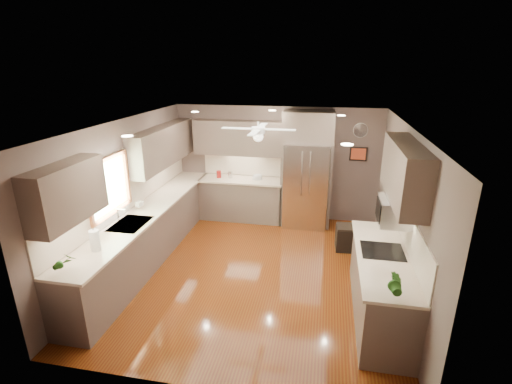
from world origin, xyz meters
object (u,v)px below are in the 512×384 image
(canister_b, at_px, (230,175))
(potted_plant_right, at_px, (395,284))
(bowl, at_px, (257,179))
(refrigerator, at_px, (307,172))
(soap_bottle, at_px, (140,203))
(stool, at_px, (347,237))
(potted_plant_left, at_px, (65,261))
(microwave, at_px, (394,211))
(canister_a, at_px, (219,174))
(paper_towel, at_px, (95,241))

(canister_b, height_order, potted_plant_right, potted_plant_right)
(canister_b, bearing_deg, bowl, -3.85)
(canister_b, xyz_separation_m, refrigerator, (1.69, -0.06, 0.18))
(canister_b, height_order, bowl, canister_b)
(soap_bottle, xyz_separation_m, potted_plant_right, (3.98, -1.91, 0.07))
(refrigerator, height_order, stool, refrigerator)
(soap_bottle, height_order, potted_plant_right, potted_plant_right)
(potted_plant_right, bearing_deg, stool, 96.66)
(potted_plant_left, distance_m, stool, 4.76)
(potted_plant_right, bearing_deg, microwave, 83.83)
(bowl, bearing_deg, canister_a, 179.28)
(potted_plant_left, xyz_separation_m, bowl, (1.57, 4.18, -0.13))
(stool, relative_size, paper_towel, 1.42)
(potted_plant_left, bearing_deg, bowl, 69.39)
(canister_a, bearing_deg, potted_plant_right, -51.58)
(microwave, bearing_deg, bowl, 131.29)
(refrigerator, bearing_deg, canister_a, 179.14)
(potted_plant_right, relative_size, stool, 0.69)
(potted_plant_right, bearing_deg, canister_a, 128.42)
(canister_b, xyz_separation_m, stool, (2.55, -1.11, -0.77))
(microwave, bearing_deg, potted_plant_left, -159.83)
(refrigerator, bearing_deg, canister_b, 177.97)
(bowl, height_order, microwave, microwave)
(potted_plant_left, bearing_deg, stool, 41.69)
(refrigerator, height_order, paper_towel, refrigerator)
(canister_b, height_order, potted_plant_left, potted_plant_left)
(canister_b, bearing_deg, soap_bottle, -117.76)
(canister_b, bearing_deg, microwave, -42.56)
(microwave, distance_m, stool, 2.12)
(soap_bottle, bearing_deg, bowl, 49.92)
(potted_plant_right, height_order, microwave, microwave)
(microwave, bearing_deg, refrigerator, 116.09)
(refrigerator, bearing_deg, potted_plant_left, -122.38)
(paper_towel, bearing_deg, potted_plant_right, -5.38)
(potted_plant_left, relative_size, microwave, 0.59)
(bowl, relative_size, paper_towel, 0.67)
(soap_bottle, xyz_separation_m, paper_towel, (0.15, -1.55, 0.05))
(canister_a, relative_size, bowl, 0.73)
(potted_plant_right, xyz_separation_m, paper_towel, (-3.83, 0.36, -0.02))
(bowl, bearing_deg, paper_towel, -113.63)
(soap_bottle, distance_m, microwave, 4.19)
(canister_b, relative_size, refrigerator, 0.06)
(canister_b, bearing_deg, paper_towel, -104.65)
(paper_towel, bearing_deg, soap_bottle, 95.42)
(stool, bearing_deg, bowl, 151.02)
(soap_bottle, height_order, bowl, soap_bottle)
(potted_plant_left, height_order, bowl, potted_plant_left)
(stool, bearing_deg, refrigerator, 129.30)
(canister_b, height_order, soap_bottle, soap_bottle)
(potted_plant_right, distance_m, refrigerator, 4.11)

